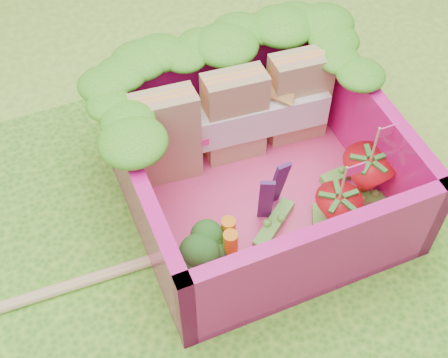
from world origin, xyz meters
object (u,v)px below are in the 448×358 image
broccoli (199,253)px  strawberry_left (336,212)px  sandwich_stack (235,117)px  bento_box (258,165)px  strawberry_right (366,178)px

broccoli → strawberry_left: 0.72m
sandwich_stack → broccoli: (-0.46, -0.64, -0.11)m
bento_box → strawberry_left: (0.27, -0.35, -0.10)m
sandwich_stack → strawberry_right: (0.49, -0.53, -0.13)m
strawberry_right → broccoli: bearing=-173.7°
strawberry_left → strawberry_right: bearing=27.0°
bento_box → strawberry_right: size_ratio=2.54×
broccoli → sandwich_stack: bearing=54.4°
bento_box → broccoli: bento_box is taller
broccoli → strawberry_left: bearing=-1.1°
sandwich_stack → bento_box: bearing=-91.2°
bento_box → broccoli: size_ratio=4.05×
bento_box → strawberry_left: bearing=-52.5°
bento_box → strawberry_left: size_ratio=2.76×
bento_box → sandwich_stack: bearing=88.8°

